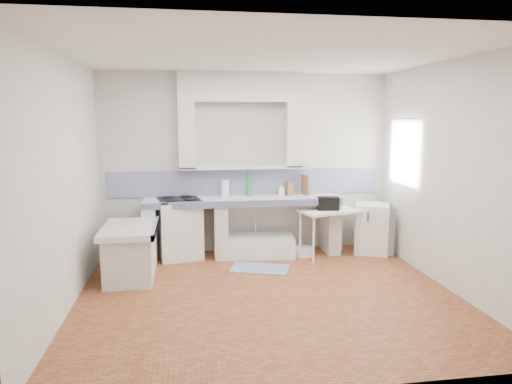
{
  "coord_description": "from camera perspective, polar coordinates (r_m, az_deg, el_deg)",
  "views": [
    {
      "loc": [
        -0.93,
        -5.19,
        2.1
      ],
      "look_at": [
        0.0,
        1.0,
        1.1
      ],
      "focal_mm": 32.3,
      "sensor_mm": 36.0,
      "label": 1
    }
  ],
  "objects": [
    {
      "name": "counter_pier_left",
      "position": [
        7.11,
        -12.94,
        -4.9
      ],
      "size": [
        0.2,
        0.55,
        0.82
      ],
      "primitive_type": "cube",
      "color": "silver",
      "rests_on": "ground"
    },
    {
      "name": "alcove_mass",
      "position": [
        7.13,
        -1.89,
        12.9
      ],
      "size": [
        1.9,
        0.25,
        0.45
      ],
      "primitive_type": "cube",
      "color": "silver",
      "rests_on": "ground"
    },
    {
      "name": "bucket_orange",
      "position": [
        7.11,
        1.34,
        -7.03
      ],
      "size": [
        0.35,
        0.35,
        0.25
      ],
      "primitive_type": "cylinder",
      "rotation": [
        0.0,
        0.0,
        -0.36
      ],
      "color": "orange",
      "rests_on": "ground"
    },
    {
      "name": "counter_lip",
      "position": [
        6.77,
        -1.36,
        -1.47
      ],
      "size": [
        3.0,
        0.04,
        0.1
      ],
      "primitive_type": "cube",
      "color": "navy",
      "rests_on": "ground"
    },
    {
      "name": "backsplash",
      "position": [
        7.3,
        -1.15,
        1.2
      ],
      "size": [
        4.27,
        0.03,
        0.4
      ],
      "primitive_type": "cube",
      "color": "navy",
      "rests_on": "ground"
    },
    {
      "name": "peninsula_lip",
      "position": [
        6.27,
        -12.38,
        -4.41
      ],
      "size": [
        0.04,
        1.1,
        0.1
      ],
      "primitive_type": "cube",
      "color": "navy",
      "rests_on": "ground"
    },
    {
      "name": "side_table",
      "position": [
        7.18,
        8.97,
        -5.04
      ],
      "size": [
        0.97,
        0.71,
        0.04
      ],
      "primitive_type": "cube",
      "rotation": [
        0.0,
        0.0,
        0.28
      ],
      "color": "white",
      "rests_on": "ground"
    },
    {
      "name": "window_frame",
      "position": [
        7.23,
        19.19,
        4.61
      ],
      "size": [
        0.35,
        0.86,
        1.06
      ],
      "primitive_type": "cube",
      "color": "#341F10",
      "rests_on": "ground"
    },
    {
      "name": "bucket_blue",
      "position": [
        7.27,
        3.25,
        -6.59
      ],
      "size": [
        0.33,
        0.33,
        0.27
      ],
      "primitive_type": "cylinder",
      "rotation": [
        0.0,
        0.0,
        -0.14
      ],
      "color": "blue",
      "rests_on": "ground"
    },
    {
      "name": "knife_block",
      "position": [
        7.3,
        4.21,
        0.45
      ],
      "size": [
        0.13,
        0.11,
        0.22
      ],
      "primitive_type": "cube",
      "rotation": [
        0.0,
        0.0,
        0.24
      ],
      "color": "#95653B",
      "rests_on": "counter_slab"
    },
    {
      "name": "stove",
      "position": [
        7.11,
        -9.43,
        -4.56
      ],
      "size": [
        0.72,
        0.7,
        0.88
      ],
      "primitive_type": "cube",
      "rotation": [
        0.0,
        0.0,
        0.18
      ],
      "color": "white",
      "rests_on": "ground"
    },
    {
      "name": "counter_slab",
      "position": [
        7.05,
        -1.65,
        -1.06
      ],
      "size": [
        3.0,
        0.6,
        0.08
      ],
      "primitive_type": "cube",
      "color": "white",
      "rests_on": "ground"
    },
    {
      "name": "green_bottle_b",
      "position": [
        7.17,
        -0.87,
        0.9
      ],
      "size": [
        0.09,
        0.09,
        0.36
      ],
      "primitive_type": "cylinder",
      "rotation": [
        0.0,
        0.0,
        0.18
      ],
      "color": "#2C8044",
      "rests_on": "counter_slab"
    },
    {
      "name": "green_bottle_a",
      "position": [
        7.18,
        -0.79,
        0.78
      ],
      "size": [
        0.09,
        0.09,
        0.33
      ],
      "primitive_type": "cylinder",
      "rotation": [
        0.0,
        0.0,
        -0.42
      ],
      "color": "#2C8044",
      "rests_on": "counter_slab"
    },
    {
      "name": "lace_valance",
      "position": [
        7.15,
        18.31,
        7.67
      ],
      "size": [
        0.01,
        0.84,
        0.24
      ],
      "primitive_type": "cube",
      "color": "white",
      "rests_on": "ground"
    },
    {
      "name": "wall_right",
      "position": [
        6.12,
        22.82,
        1.81
      ],
      "size": [
        0.0,
        4.5,
        4.5
      ],
      "primitive_type": "plane",
      "rotation": [
        1.57,
        0.0,
        -1.57
      ],
      "color": "silver",
      "rests_on": "ground"
    },
    {
      "name": "rug",
      "position": [
        6.59,
        0.49,
        -9.43
      ],
      "size": [
        0.9,
        0.69,
        0.01
      ],
      "primitive_type": "cube",
      "rotation": [
        0.0,
        0.0,
        -0.33
      ],
      "color": "#295093",
      "rests_on": "ground"
    },
    {
      "name": "water_bottle_b",
      "position": [
        7.38,
        -0.15,
        -6.31
      ],
      "size": [
        0.08,
        0.08,
        0.28
      ],
      "primitive_type": "cylinder",
      "rotation": [
        0.0,
        0.0,
        0.1
      ],
      "color": "silver",
      "rests_on": "ground"
    },
    {
      "name": "peninsula_base",
      "position": [
        6.39,
        -15.25,
        -7.51
      ],
      "size": [
        0.6,
        1.0,
        0.62
      ],
      "primitive_type": "cube",
      "color": "silver",
      "rests_on": "ground"
    },
    {
      "name": "bucket_red",
      "position": [
        7.08,
        -2.01,
        -6.97
      ],
      "size": [
        0.34,
        0.34,
        0.28
      ],
      "primitive_type": "cylinder",
      "rotation": [
        0.0,
        0.0,
        0.13
      ],
      "color": "#BC2E3C",
      "rests_on": "ground"
    },
    {
      "name": "wall_front",
      "position": [
        3.39,
        7.56,
        -2.89
      ],
      "size": [
        4.5,
        0.0,
        4.5
      ],
      "primitive_type": "plane",
      "rotation": [
        -1.57,
        0.0,
        0.0
      ],
      "color": "silver",
      "rests_on": "ground"
    },
    {
      "name": "wall_left",
      "position": [
        5.4,
        -22.63,
        0.93
      ],
      "size": [
        0.0,
        4.5,
        4.5
      ],
      "primitive_type": "plane",
      "rotation": [
        1.57,
        0.0,
        1.57
      ],
      "color": "silver",
      "rests_on": "ground"
    },
    {
      "name": "counter_pier_right",
      "position": [
        7.43,
        9.17,
        -4.18
      ],
      "size": [
        0.2,
        0.55,
        0.82
      ],
      "primitive_type": "cube",
      "color": "silver",
      "rests_on": "ground"
    },
    {
      "name": "sink",
      "position": [
        7.2,
        0.2,
        -6.77
      ],
      "size": [
        1.17,
        0.71,
        0.27
      ],
      "primitive_type": "cube",
      "rotation": [
        0.0,
        0.0,
        -0.1
      ],
      "color": "white",
      "rests_on": "ground"
    },
    {
      "name": "cutting_board",
      "position": [
        7.35,
        6.13,
        0.88
      ],
      "size": [
        0.07,
        0.23,
        0.32
      ],
      "primitive_type": "cube",
      "rotation": [
        0.0,
        0.0,
        0.22
      ],
      "color": "#95653B",
      "rests_on": "counter_slab"
    },
    {
      "name": "basin_white",
      "position": [
        7.22,
        5.91,
        -7.34
      ],
      "size": [
        0.36,
        0.36,
        0.13
      ],
      "primitive_type": "cylinder",
      "rotation": [
        0.0,
        0.0,
        0.09
      ],
      "color": "white",
      "rests_on": "ground"
    },
    {
      "name": "water_bottle_a",
      "position": [
        7.38,
        -0.16,
        -6.31
      ],
      "size": [
        0.1,
        0.1,
        0.29
      ],
      "primitive_type": "cylinder",
      "rotation": [
        0.0,
        0.0,
        0.4
      ],
      "color": "silver",
      "rests_on": "ground"
    },
    {
      "name": "floor",
      "position": [
        5.67,
        1.54,
        -12.65
      ],
      "size": [
        4.5,
        4.5,
        0.0
      ],
      "primitive_type": "plane",
      "color": "#975533",
      "rests_on": "ground"
    },
    {
      "name": "ceiling",
      "position": [
        5.32,
        1.67,
        16.65
      ],
      "size": [
        4.5,
        4.5,
        0.0
      ],
      "primitive_type": "plane",
      "rotation": [
        3.14,
        0.0,
        0.0
      ],
      "color": "silver",
      "rests_on": "ground"
    },
    {
      "name": "peninsula_top",
      "position": [
        6.3,
        -15.38,
        -4.46
      ],
      "size": [
        0.7,
        1.1,
        0.08
      ],
      "primitive_type": "cube",
      "color": "white",
      "rests_on": "ground"
    },
    {
      "name": "wall_back",
      "position": [
        7.28,
        -1.17,
        3.56
      ],
      "size": [
        4.5,
        0.0,
        4.5
      ],
      "primitive_type": "plane",
      "rotation": [
        1.57,
        0.0,
        0.0
      ],
      "color": "silver",
      "rests_on": "ground"
    },
    {
      "name": "fridge",
      "position": [
        7.5,
        14.14,
        -4.37
      ],
      "size": [
        0.67,
        0.67,
        0.78
      ],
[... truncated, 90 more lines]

